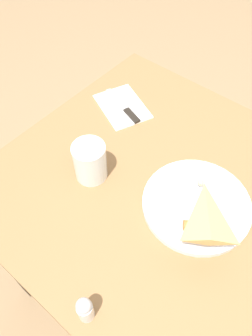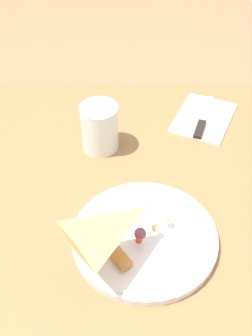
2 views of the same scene
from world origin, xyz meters
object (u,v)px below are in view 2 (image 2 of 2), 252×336
at_px(dining_table, 142,254).
at_px(butter_knife, 203,118).
at_px(plate_pizza, 146,236).
at_px(napkin_folded, 204,118).
at_px(milk_glass, 100,128).

xyz_separation_m(dining_table, butter_knife, (0.31, -0.15, 0.13)).
bearing_deg(dining_table, plate_pizza, -176.89).
xyz_separation_m(napkin_folded, butter_knife, (-0.01, 0.00, 0.00)).
distance_m(napkin_folded, butter_knife, 0.01).
relative_size(plate_pizza, napkin_folded, 1.27).
xyz_separation_m(plate_pizza, napkin_folded, (0.37, -0.15, -0.01)).
height_order(plate_pizza, milk_glass, milk_glass).
height_order(napkin_folded, butter_knife, butter_knife).
bearing_deg(butter_knife, napkin_folded, -0.00).
bearing_deg(napkin_folded, butter_knife, 162.23).
bearing_deg(napkin_folded, milk_glass, 112.94).
height_order(milk_glass, butter_knife, milk_glass).
bearing_deg(butter_knife, milk_glass, 129.33).
relative_size(dining_table, butter_knife, 5.29).
distance_m(milk_glass, butter_knife, 0.27).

